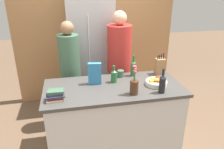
{
  "coord_description": "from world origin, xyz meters",
  "views": [
    {
      "loc": [
        -0.52,
        -2.41,
        2.1
      ],
      "look_at": [
        0.0,
        0.1,
        1.04
      ],
      "focal_mm": 35.0,
      "sensor_mm": 36.0,
      "label": 1
    }
  ],
  "objects_px": {
    "knife_block": "(160,66)",
    "book_stack": "(55,95)",
    "flower_vase": "(134,85)",
    "bottle_vinegar": "(162,83)",
    "fruit_bowl": "(156,82)",
    "refrigerator": "(91,51)",
    "bottle_oil": "(114,76)",
    "cereal_box": "(95,74)",
    "person_in_blue": "(119,62)",
    "bottle_wine": "(133,68)",
    "person_at_sink": "(70,69)",
    "coffee_mug": "(120,74)"
  },
  "relations": [
    {
      "from": "fruit_bowl",
      "to": "bottle_wine",
      "type": "distance_m",
      "value": 0.41
    },
    {
      "from": "knife_block",
      "to": "person_at_sink",
      "type": "height_order",
      "value": "person_at_sink"
    },
    {
      "from": "flower_vase",
      "to": "coffee_mug",
      "type": "height_order",
      "value": "flower_vase"
    },
    {
      "from": "flower_vase",
      "to": "bottle_vinegar",
      "type": "bearing_deg",
      "value": -5.45
    },
    {
      "from": "bottle_vinegar",
      "to": "refrigerator",
      "type": "bearing_deg",
      "value": 113.52
    },
    {
      "from": "flower_vase",
      "to": "bottle_wine",
      "type": "distance_m",
      "value": 0.56
    },
    {
      "from": "refrigerator",
      "to": "flower_vase",
      "type": "distance_m",
      "value": 1.52
    },
    {
      "from": "knife_block",
      "to": "person_in_blue",
      "type": "relative_size",
      "value": 0.18
    },
    {
      "from": "cereal_box",
      "to": "person_at_sink",
      "type": "bearing_deg",
      "value": 118.72
    },
    {
      "from": "flower_vase",
      "to": "bottle_oil",
      "type": "height_order",
      "value": "flower_vase"
    },
    {
      "from": "knife_block",
      "to": "flower_vase",
      "type": "bearing_deg",
      "value": -135.93
    },
    {
      "from": "knife_block",
      "to": "cereal_box",
      "type": "xyz_separation_m",
      "value": [
        -0.94,
        -0.14,
        0.02
      ]
    },
    {
      "from": "refrigerator",
      "to": "fruit_bowl",
      "type": "distance_m",
      "value": 1.48
    },
    {
      "from": "refrigerator",
      "to": "book_stack",
      "type": "height_order",
      "value": "refrigerator"
    },
    {
      "from": "cereal_box",
      "to": "book_stack",
      "type": "bearing_deg",
      "value": -145.13
    },
    {
      "from": "bottle_oil",
      "to": "book_stack",
      "type": "bearing_deg",
      "value": -155.27
    },
    {
      "from": "bottle_oil",
      "to": "cereal_box",
      "type": "bearing_deg",
      "value": 180.0
    },
    {
      "from": "bottle_wine",
      "to": "fruit_bowl",
      "type": "bearing_deg",
      "value": -60.5
    },
    {
      "from": "cereal_box",
      "to": "bottle_oil",
      "type": "distance_m",
      "value": 0.25
    },
    {
      "from": "coffee_mug",
      "to": "person_in_blue",
      "type": "height_order",
      "value": "person_in_blue"
    },
    {
      "from": "coffee_mug",
      "to": "book_stack",
      "type": "height_order",
      "value": "book_stack"
    },
    {
      "from": "bottle_wine",
      "to": "knife_block",
      "type": "bearing_deg",
      "value": -2.5
    },
    {
      "from": "coffee_mug",
      "to": "book_stack",
      "type": "xyz_separation_m",
      "value": [
        -0.86,
        -0.49,
        0.01
      ]
    },
    {
      "from": "fruit_bowl",
      "to": "bottle_vinegar",
      "type": "relative_size",
      "value": 0.9
    },
    {
      "from": "coffee_mug",
      "to": "person_at_sink",
      "type": "bearing_deg",
      "value": 150.17
    },
    {
      "from": "fruit_bowl",
      "to": "knife_block",
      "type": "relative_size",
      "value": 0.88
    },
    {
      "from": "bottle_wine",
      "to": "bottle_vinegar",
      "type": "bearing_deg",
      "value": -72.41
    },
    {
      "from": "fruit_bowl",
      "to": "refrigerator",
      "type": "bearing_deg",
      "value": 117.56
    },
    {
      "from": "book_stack",
      "to": "person_at_sink",
      "type": "height_order",
      "value": "person_at_sink"
    },
    {
      "from": "flower_vase",
      "to": "coffee_mug",
      "type": "xyz_separation_m",
      "value": [
        -0.03,
        0.53,
        -0.06
      ]
    },
    {
      "from": "refrigerator",
      "to": "person_at_sink",
      "type": "relative_size",
      "value": 1.24
    },
    {
      "from": "cereal_box",
      "to": "bottle_vinegar",
      "type": "distance_m",
      "value": 0.84
    },
    {
      "from": "coffee_mug",
      "to": "bottle_vinegar",
      "type": "bearing_deg",
      "value": -57.36
    },
    {
      "from": "knife_block",
      "to": "book_stack",
      "type": "height_order",
      "value": "knife_block"
    },
    {
      "from": "bottle_wine",
      "to": "person_in_blue",
      "type": "relative_size",
      "value": 0.17
    },
    {
      "from": "knife_block",
      "to": "bottle_oil",
      "type": "xyz_separation_m",
      "value": [
        -0.69,
        -0.14,
        -0.03
      ]
    },
    {
      "from": "refrigerator",
      "to": "knife_block",
      "type": "height_order",
      "value": "refrigerator"
    },
    {
      "from": "cereal_box",
      "to": "book_stack",
      "type": "height_order",
      "value": "cereal_box"
    },
    {
      "from": "fruit_bowl",
      "to": "knife_block",
      "type": "distance_m",
      "value": 0.39
    },
    {
      "from": "flower_vase",
      "to": "bottle_vinegar",
      "type": "distance_m",
      "value": 0.33
    },
    {
      "from": "bottle_wine",
      "to": "person_in_blue",
      "type": "bearing_deg",
      "value": 105.47
    },
    {
      "from": "fruit_bowl",
      "to": "cereal_box",
      "type": "bearing_deg",
      "value": 165.63
    },
    {
      "from": "fruit_bowl",
      "to": "bottle_vinegar",
      "type": "distance_m",
      "value": 0.23
    },
    {
      "from": "book_stack",
      "to": "cereal_box",
      "type": "bearing_deg",
      "value": 34.87
    },
    {
      "from": "refrigerator",
      "to": "coffee_mug",
      "type": "bearing_deg",
      "value": -72.56
    },
    {
      "from": "bottle_wine",
      "to": "flower_vase",
      "type": "bearing_deg",
      "value": -105.81
    },
    {
      "from": "bottle_oil",
      "to": "person_at_sink",
      "type": "xyz_separation_m",
      "value": [
        -0.55,
        0.54,
        -0.08
      ]
    },
    {
      "from": "flower_vase",
      "to": "person_in_blue",
      "type": "height_order",
      "value": "person_in_blue"
    },
    {
      "from": "refrigerator",
      "to": "bottle_wine",
      "type": "distance_m",
      "value": 1.07
    },
    {
      "from": "fruit_bowl",
      "to": "book_stack",
      "type": "xyz_separation_m",
      "value": [
        -1.24,
        -0.14,
        0.01
      ]
    }
  ]
}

